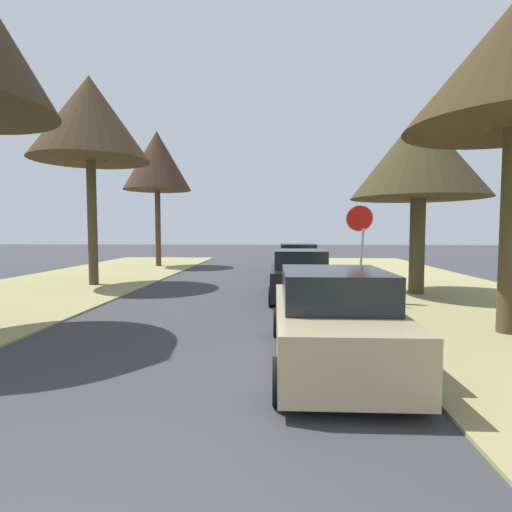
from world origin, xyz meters
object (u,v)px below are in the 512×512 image
object	(u,v)px
stop_sign_far	(360,232)
street_tree_left_mid_b	(90,119)
street_tree_right_mid_b	(419,156)
parked_sedan_black	(299,276)
parked_sedan_tan	(332,320)
street_tree_left_far	(157,161)
parked_sedan_navy	(297,262)

from	to	relation	value
stop_sign_far	street_tree_left_mid_b	xyz separation A→B (m)	(-9.77, 3.48, 4.37)
street_tree_right_mid_b	parked_sedan_black	bearing A→B (deg)	-167.43
street_tree_right_mid_b	parked_sedan_tan	bearing A→B (deg)	-117.23
street_tree_left_far	parked_sedan_navy	xyz separation A→B (m)	(8.18, -4.83, -5.59)
parked_sedan_black	street_tree_right_mid_b	bearing A→B (deg)	12.57
stop_sign_far	parked_sedan_tan	bearing A→B (deg)	-105.36
street_tree_left_mid_b	parked_sedan_black	size ratio (longest dim) A/B	1.84
street_tree_left_mid_b	parked_sedan_black	distance (m)	10.20
street_tree_left_far	parked_sedan_navy	bearing A→B (deg)	-30.59
street_tree_left_mid_b	parked_sedan_tan	world-z (taller)	street_tree_left_mid_b
parked_sedan_navy	stop_sign_far	bearing A→B (deg)	-77.80
parked_sedan_tan	parked_sedan_navy	bearing A→B (deg)	90.06
street_tree_left_mid_b	parked_sedan_tan	bearing A→B (deg)	-47.33
parked_sedan_tan	parked_sedan_navy	xyz separation A→B (m)	(-0.01, 12.52, 0.00)
street_tree_left_far	parked_sedan_navy	world-z (taller)	street_tree_left_far
street_tree_left_far	parked_sedan_tan	size ratio (longest dim) A/B	1.82
stop_sign_far	parked_sedan_navy	world-z (taller)	stop_sign_far
parked_sedan_tan	stop_sign_far	bearing A→B (deg)	74.64
stop_sign_far	street_tree_right_mid_b	size ratio (longest dim) A/B	0.47
parked_sedan_tan	street_tree_left_mid_b	bearing A→B (deg)	132.67
parked_sedan_tan	parked_sedan_black	distance (m)	6.53
stop_sign_far	parked_sedan_tan	world-z (taller)	stop_sign_far
street_tree_left_mid_b	street_tree_left_far	world-z (taller)	street_tree_left_mid_b
stop_sign_far	street_tree_right_mid_b	distance (m)	3.95
street_tree_right_mid_b	street_tree_left_far	xyz separation A→B (m)	(-12.01, 9.92, 1.62)
street_tree_left_mid_b	street_tree_right_mid_b	bearing A→B (deg)	-7.24
street_tree_right_mid_b	parked_sedan_navy	world-z (taller)	street_tree_right_mid_b
street_tree_right_mid_b	parked_sedan_tan	size ratio (longest dim) A/B	1.39
street_tree_left_far	parked_sedan_black	bearing A→B (deg)	-53.65
street_tree_left_mid_b	street_tree_left_far	size ratio (longest dim) A/B	1.01
stop_sign_far	street_tree_left_far	bearing A→B (deg)	129.26
street_tree_left_far	parked_sedan_black	world-z (taller)	street_tree_left_far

